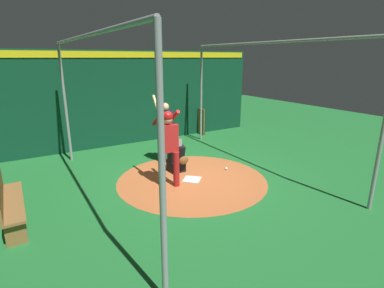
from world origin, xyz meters
TOP-DOWN VIEW (x-y plane):
  - ground_plane at (0.00, 0.00)m, footprint 25.97×25.97m
  - dirt_circle at (0.00, 0.00)m, footprint 3.78×3.78m
  - home_plate at (0.00, 0.00)m, footprint 0.59×0.59m
  - batter at (-0.01, -0.65)m, footprint 0.68×0.49m
  - catcher at (-0.71, -0.05)m, footprint 0.58×0.40m
  - umpire at (-1.54, 0.05)m, footprint 0.22×0.49m
  - back_wall at (-4.13, 0.00)m, footprint 0.22×9.97m
  - cage_frame at (0.00, 0.00)m, footprint 6.46×4.75m
  - bat_rack at (-3.89, 2.76)m, footprint 0.58×0.19m
  - bench at (0.01, -3.96)m, footprint 1.88×0.36m
  - baseball_0 at (-0.09, 1.17)m, footprint 0.07×0.07m

SIDE VIEW (x-z plane):
  - ground_plane at x=0.00m, z-range 0.00..0.00m
  - dirt_circle at x=0.00m, z-range 0.00..0.01m
  - home_plate at x=0.00m, z-range 0.01..0.02m
  - baseball_0 at x=-0.09m, z-range 0.01..0.08m
  - catcher at x=-0.71m, z-range -0.10..0.84m
  - bench at x=0.01m, z-range 0.03..0.88m
  - bat_rack at x=-3.89m, z-range -0.04..1.02m
  - umpire at x=-1.54m, z-range 0.11..1.88m
  - batter at x=-0.01m, z-range 0.04..2.20m
  - back_wall at x=-4.13m, z-range 0.01..3.25m
  - cage_frame at x=0.00m, z-range 0.69..4.10m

